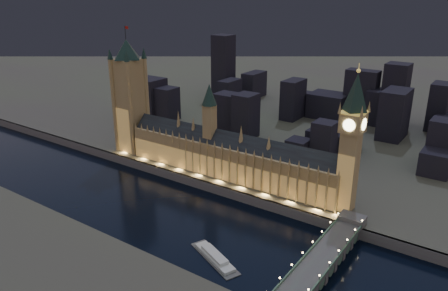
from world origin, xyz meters
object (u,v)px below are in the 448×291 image
Objects in this scene: palace_of_westminster at (228,156)px; elizabeth_tower at (352,132)px; victoria_tower at (130,91)px; river_boat at (215,257)px; westminster_bridge at (324,259)px.

palace_of_westminster is 111.62m from elizabeth_tower.
victoria_tower reaches higher than elizabeth_tower.
river_boat is at bearing -59.98° from palace_of_westminster.
palace_of_westminster is at bearing 150.58° from westminster_bridge.
elizabeth_tower is at bearing 0.10° from palace_of_westminster.
elizabeth_tower is at bearing -0.00° from victoria_tower.
westminster_bridge is at bearing 27.33° from river_boat.
elizabeth_tower is 2.36× the size of river_boat.
westminster_bridge reaches higher than river_boat.
palace_of_westminster is 4.45× the size of river_boat.
palace_of_westminster is 113.86m from river_boat.
westminster_bridge is (115.60, -65.20, -20.38)m from palace_of_westminster.
westminster_bridge is at bearing -15.87° from victoria_tower.
victoria_tower is 2.64× the size of river_boat.
palace_of_westminster reaches higher than westminster_bridge.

